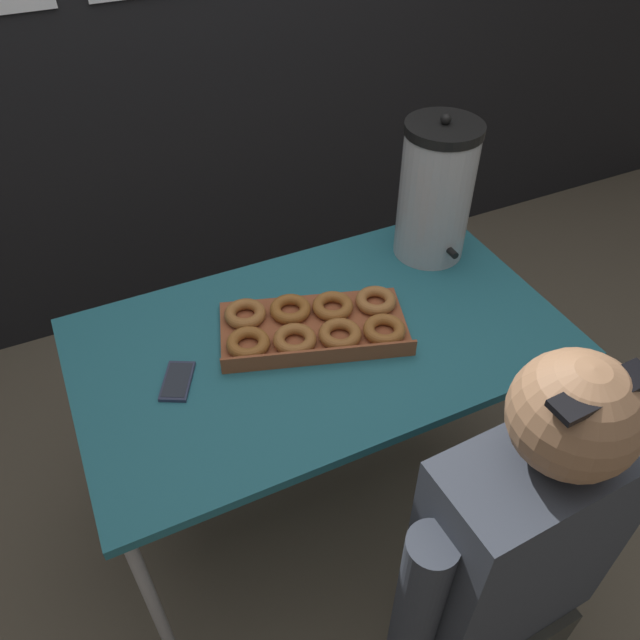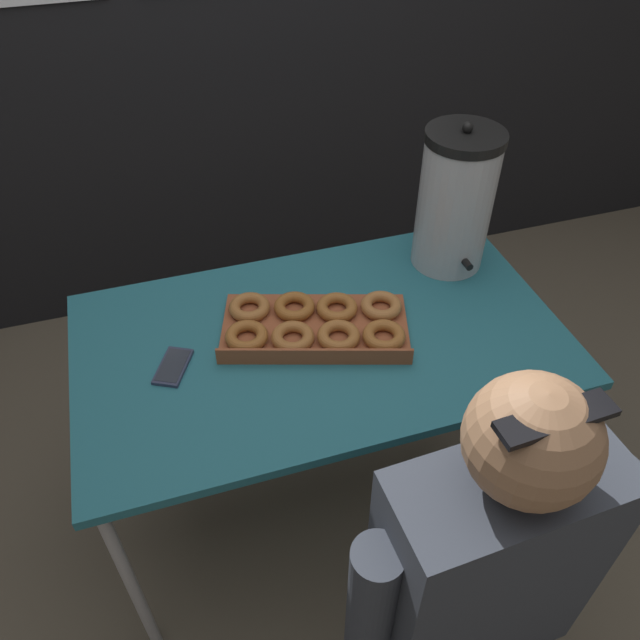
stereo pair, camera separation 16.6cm
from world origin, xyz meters
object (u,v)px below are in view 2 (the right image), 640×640
(coffee_urn, at_px, (455,201))
(cell_phone, at_px, (173,367))
(person_seated, at_px, (473,595))
(donut_box, at_px, (315,324))

(coffee_urn, height_order, cell_phone, coffee_urn)
(coffee_urn, bearing_deg, person_seated, -111.00)
(donut_box, relative_size, cell_phone, 3.80)
(coffee_urn, bearing_deg, donut_box, -158.87)
(cell_phone, relative_size, person_seated, 0.12)
(donut_box, xyz_separation_m, coffee_urn, (0.49, 0.19, 0.19))
(donut_box, bearing_deg, coffee_urn, 38.63)
(donut_box, xyz_separation_m, cell_phone, (-0.39, -0.03, -0.02))
(donut_box, height_order, cell_phone, donut_box)
(donut_box, xyz_separation_m, person_seated, (0.13, -0.73, -0.19))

